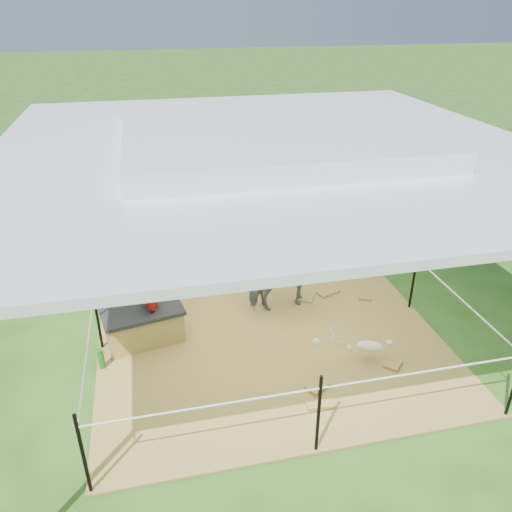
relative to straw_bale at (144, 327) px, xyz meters
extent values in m
plane|color=#2D5919|center=(1.68, -0.02, -0.25)|extent=(90.00, 90.00, 0.00)
cube|color=brown|center=(1.68, -0.02, -0.23)|extent=(4.60, 4.60, 0.03)
cylinder|color=silver|center=(-1.32, 2.98, 1.05)|extent=(0.07, 0.07, 2.60)
cylinder|color=silver|center=(4.68, 2.98, 1.05)|extent=(0.07, 0.07, 2.60)
cube|color=white|center=(1.68, -0.02, 2.39)|extent=(6.30, 6.30, 0.08)
cube|color=white|center=(1.68, -0.02, 2.54)|extent=(3.30, 3.30, 0.22)
cylinder|color=black|center=(-0.57, 2.23, 0.25)|extent=(0.04, 0.04, 1.00)
cylinder|color=black|center=(1.68, 2.23, 0.25)|extent=(0.04, 0.04, 1.00)
cylinder|color=black|center=(3.93, 2.23, 0.25)|extent=(0.04, 0.04, 1.00)
cylinder|color=black|center=(-0.57, -0.02, 0.25)|extent=(0.04, 0.04, 1.00)
cylinder|color=black|center=(3.93, -0.02, 0.25)|extent=(0.04, 0.04, 1.00)
cylinder|color=black|center=(-0.57, -2.27, 0.25)|extent=(0.04, 0.04, 1.00)
cylinder|color=black|center=(1.68, -2.27, 0.25)|extent=(0.04, 0.04, 1.00)
cylinder|color=white|center=(1.68, 2.23, 0.60)|extent=(4.50, 0.02, 0.02)
cylinder|color=white|center=(1.68, -2.27, 0.60)|extent=(4.50, 0.02, 0.02)
cylinder|color=white|center=(3.93, -0.02, 0.60)|extent=(0.02, 4.50, 0.02)
cylinder|color=white|center=(-0.57, -0.02, 0.60)|extent=(0.02, 4.50, 0.02)
cube|color=olive|center=(0.00, 0.00, 0.00)|extent=(1.07, 0.68, 0.44)
cube|color=black|center=(0.00, 0.00, 0.25)|extent=(1.14, 0.75, 0.05)
imported|color=#B41711|center=(0.10, 0.00, 0.81)|extent=(0.36, 0.48, 1.18)
cylinder|color=#1A7018|center=(-0.55, -0.45, -0.08)|extent=(0.09, 0.09, 0.27)
imported|color=#47484C|center=(2.08, 0.37, 0.24)|extent=(1.14, 0.64, 0.92)
cylinder|color=pink|center=(2.08, 0.37, 0.76)|extent=(0.28, 0.28, 0.13)
cylinder|color=blue|center=(6.07, 6.27, 0.24)|extent=(0.80, 0.80, 0.97)
cube|color=#552F1D|center=(3.30, 8.16, 0.18)|extent=(2.54, 2.37, 0.86)
cube|color=brown|center=(6.34, 8.65, 0.12)|extent=(1.89, 1.43, 0.75)
imported|color=#3061B5|center=(4.55, 7.51, 0.35)|extent=(0.66, 0.56, 1.19)
camera|label=1|loc=(0.26, -5.73, 3.94)|focal=35.00mm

